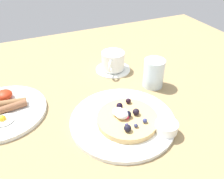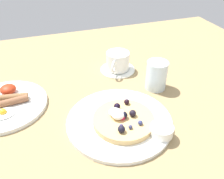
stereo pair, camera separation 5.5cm
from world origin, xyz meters
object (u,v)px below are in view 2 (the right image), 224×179
pancake_plate (119,121)px  coffee_saucer (118,69)px  syrup_ramekin (162,130)px  water_glass (156,75)px  coffee_cup (118,61)px  breakfast_plate (5,105)px

pancake_plate → coffee_saucer: pancake_plate is taller
syrup_ramekin → water_glass: 22.86cm
syrup_ramekin → water_glass: (9.06, 20.87, 2.25)cm
water_glass → coffee_cup: bearing=118.8°
syrup_ramekin → water_glass: water_glass is taller
coffee_cup → water_glass: bearing=-61.2°
pancake_plate → breakfast_plate: bearing=149.9°
breakfast_plate → water_glass: bearing=-6.2°
pancake_plate → coffee_saucer: size_ratio=2.25×
coffee_saucer → coffee_cup: bearing=-125.0°
breakfast_plate → coffee_cup: (39.32, 9.52, 3.50)cm
pancake_plate → water_glass: water_glass is taller
pancake_plate → syrup_ramekin: 12.03cm
syrup_ramekin → coffee_saucer: bearing=88.3°
coffee_saucer → coffee_cup: 3.70cm
syrup_ramekin → water_glass: bearing=66.5°
coffee_saucer → coffee_cup: coffee_cup is taller
syrup_ramekin → pancake_plate: bearing=133.8°
pancake_plate → coffee_saucer: (9.28, 27.13, -0.18)cm
syrup_ramekin → breakfast_plate: 46.39cm
water_glass → breakfast_plate: bearing=173.8°
syrup_ramekin → coffee_cup: size_ratio=0.56×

